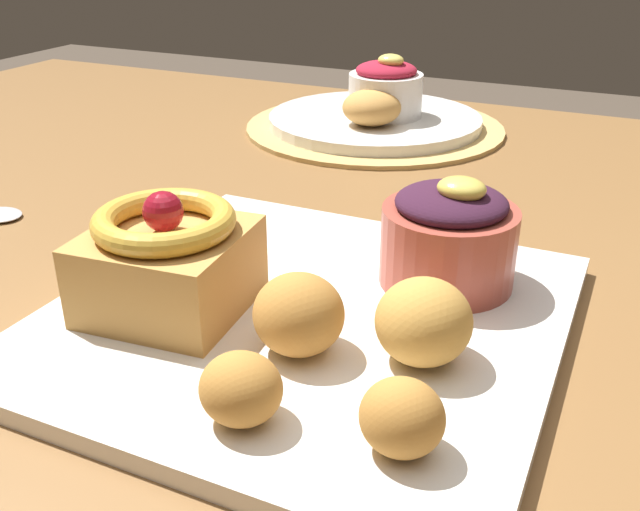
{
  "coord_description": "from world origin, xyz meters",
  "views": [
    {
      "loc": [
        0.23,
        -0.45,
        0.96
      ],
      "look_at": [
        0.06,
        -0.09,
        0.77
      ],
      "focal_mm": 40.51,
      "sensor_mm": 36.0,
      "label": 1
    }
  ],
  "objects_px": {
    "berry_ramekin": "(449,236)",
    "back_plate": "(375,120)",
    "back_ramekin": "(386,89)",
    "fritter_middle": "(424,322)",
    "fritter_extra": "(299,314)",
    "fritter_front": "(402,418)",
    "front_plate": "(306,319)",
    "back_pastry": "(372,108)",
    "fritter_back": "(241,389)",
    "cake_slice": "(168,259)"
  },
  "relations": [
    {
      "from": "berry_ramekin",
      "to": "back_plate",
      "type": "relative_size",
      "value": 0.35
    },
    {
      "from": "fritter_back",
      "to": "back_ramekin",
      "type": "height_order",
      "value": "back_ramekin"
    },
    {
      "from": "back_ramekin",
      "to": "fritter_middle",
      "type": "bearing_deg",
      "value": -67.41
    },
    {
      "from": "fritter_front",
      "to": "berry_ramekin",
      "type": "bearing_deg",
      "value": 99.17
    },
    {
      "from": "cake_slice",
      "to": "back_ramekin",
      "type": "relative_size",
      "value": 1.16
    },
    {
      "from": "front_plate",
      "to": "back_pastry",
      "type": "height_order",
      "value": "back_pastry"
    },
    {
      "from": "fritter_front",
      "to": "back_plate",
      "type": "relative_size",
      "value": 0.16
    },
    {
      "from": "cake_slice",
      "to": "berry_ramekin",
      "type": "relative_size",
      "value": 1.13
    },
    {
      "from": "front_plate",
      "to": "cake_slice",
      "type": "xyz_separation_m",
      "value": [
        -0.08,
        -0.03,
        0.04
      ]
    },
    {
      "from": "fritter_back",
      "to": "back_plate",
      "type": "distance_m",
      "value": 0.55
    },
    {
      "from": "cake_slice",
      "to": "back_pastry",
      "type": "xyz_separation_m",
      "value": [
        -0.03,
        0.42,
        -0.01
      ]
    },
    {
      "from": "front_plate",
      "to": "back_plate",
      "type": "relative_size",
      "value": 1.21
    },
    {
      "from": "fritter_front",
      "to": "back_ramekin",
      "type": "bearing_deg",
      "value": 111.0
    },
    {
      "from": "fritter_front",
      "to": "fritter_middle",
      "type": "bearing_deg",
      "value": 100.58
    },
    {
      "from": "fritter_front",
      "to": "fritter_middle",
      "type": "xyz_separation_m",
      "value": [
        -0.01,
        0.07,
        0.01
      ]
    },
    {
      "from": "fritter_back",
      "to": "back_ramekin",
      "type": "bearing_deg",
      "value": 103.26
    },
    {
      "from": "berry_ramekin",
      "to": "back_plate",
      "type": "xyz_separation_m",
      "value": [
        -0.19,
        0.36,
        -0.03
      ]
    },
    {
      "from": "cake_slice",
      "to": "fritter_front",
      "type": "bearing_deg",
      "value": -20.86
    },
    {
      "from": "fritter_middle",
      "to": "back_pastry",
      "type": "height_order",
      "value": "fritter_middle"
    },
    {
      "from": "fritter_extra",
      "to": "back_ramekin",
      "type": "relative_size",
      "value": 0.6
    },
    {
      "from": "fritter_back",
      "to": "back_pastry",
      "type": "height_order",
      "value": "back_pastry"
    },
    {
      "from": "berry_ramekin",
      "to": "fritter_middle",
      "type": "relative_size",
      "value": 1.63
    },
    {
      "from": "back_plate",
      "to": "back_ramekin",
      "type": "bearing_deg",
      "value": 8.54
    },
    {
      "from": "fritter_extra",
      "to": "back_pastry",
      "type": "xyz_separation_m",
      "value": [
        -0.12,
        0.43,
        0.0
      ]
    },
    {
      "from": "fritter_middle",
      "to": "back_pastry",
      "type": "relative_size",
      "value": 0.82
    },
    {
      "from": "berry_ramekin",
      "to": "fritter_extra",
      "type": "bearing_deg",
      "value": -114.18
    },
    {
      "from": "fritter_middle",
      "to": "fritter_extra",
      "type": "bearing_deg",
      "value": -162.52
    },
    {
      "from": "fritter_extra",
      "to": "fritter_middle",
      "type": "bearing_deg",
      "value": 17.48
    },
    {
      "from": "berry_ramekin",
      "to": "fritter_back",
      "type": "relative_size",
      "value": 2.15
    },
    {
      "from": "cake_slice",
      "to": "fritter_middle",
      "type": "distance_m",
      "value": 0.16
    },
    {
      "from": "front_plate",
      "to": "fritter_extra",
      "type": "distance_m",
      "value": 0.05
    },
    {
      "from": "fritter_back",
      "to": "cake_slice",
      "type": "bearing_deg",
      "value": 141.18
    },
    {
      "from": "front_plate",
      "to": "fritter_back",
      "type": "distance_m",
      "value": 0.11
    },
    {
      "from": "cake_slice",
      "to": "back_pastry",
      "type": "distance_m",
      "value": 0.42
    },
    {
      "from": "cake_slice",
      "to": "fritter_middle",
      "type": "xyz_separation_m",
      "value": [
        0.16,
        0.01,
        -0.01
      ]
    },
    {
      "from": "front_plate",
      "to": "berry_ramekin",
      "type": "relative_size",
      "value": 3.44
    },
    {
      "from": "fritter_extra",
      "to": "back_ramekin",
      "type": "xyz_separation_m",
      "value": [
        -0.12,
        0.47,
        0.01
      ]
    },
    {
      "from": "berry_ramekin",
      "to": "back_ramekin",
      "type": "height_order",
      "value": "back_ramekin"
    },
    {
      "from": "fritter_middle",
      "to": "fritter_extra",
      "type": "xyz_separation_m",
      "value": [
        -0.06,
        -0.02,
        -0.0
      ]
    },
    {
      "from": "berry_ramekin",
      "to": "back_pastry",
      "type": "xyz_separation_m",
      "value": [
        -0.17,
        0.32,
        -0.01
      ]
    },
    {
      "from": "berry_ramekin",
      "to": "fritter_back",
      "type": "xyz_separation_m",
      "value": [
        -0.05,
        -0.18,
        -0.01
      ]
    },
    {
      "from": "fritter_middle",
      "to": "back_plate",
      "type": "distance_m",
      "value": 0.49
    },
    {
      "from": "berry_ramekin",
      "to": "fritter_extra",
      "type": "height_order",
      "value": "berry_ramekin"
    },
    {
      "from": "front_plate",
      "to": "back_ramekin",
      "type": "relative_size",
      "value": 3.54
    },
    {
      "from": "fritter_extra",
      "to": "back_plate",
      "type": "xyz_separation_m",
      "value": [
        -0.14,
        0.47,
        -0.02
      ]
    },
    {
      "from": "fritter_back",
      "to": "back_pastry",
      "type": "xyz_separation_m",
      "value": [
        -0.13,
        0.49,
        0.01
      ]
    },
    {
      "from": "fritter_extra",
      "to": "back_pastry",
      "type": "relative_size",
      "value": 0.78
    },
    {
      "from": "fritter_front",
      "to": "back_ramekin",
      "type": "xyz_separation_m",
      "value": [
        -0.2,
        0.53,
        0.02
      ]
    },
    {
      "from": "cake_slice",
      "to": "fritter_middle",
      "type": "bearing_deg",
      "value": 3.48
    },
    {
      "from": "back_ramekin",
      "to": "back_pastry",
      "type": "distance_m",
      "value": 0.04
    }
  ]
}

